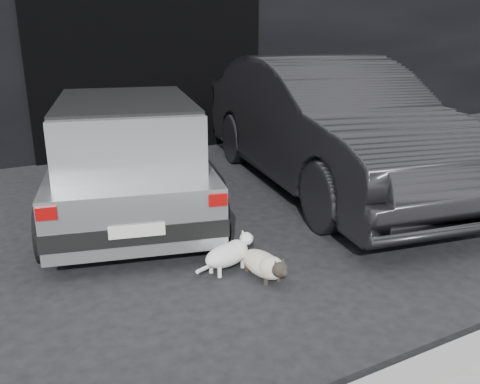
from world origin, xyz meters
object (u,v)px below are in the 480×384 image
second_car (328,124)px  cat_white (230,253)px  silver_hatchback (127,151)px  cat_siamese (266,265)px

second_car → cat_white: 2.91m
silver_hatchback → cat_siamese: (0.52, -2.21, -0.61)m
second_car → cat_siamese: 2.95m
silver_hatchback → cat_white: bearing=-65.9°
second_car → cat_white: bearing=-134.8°
silver_hatchback → second_car: 2.65m
silver_hatchback → cat_siamese: silver_hatchback is taller
cat_white → silver_hatchback: bearing=175.3°
cat_white → cat_siamese: bearing=18.9°
second_car → cat_white: second_car is taller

